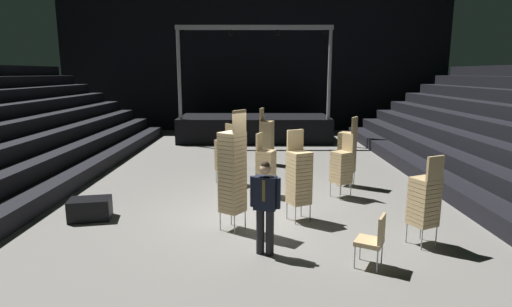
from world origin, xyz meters
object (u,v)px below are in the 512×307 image
Objects in this scene: man_with_tie at (264,202)px; chair_stack_mid_right at (265,165)px; chair_stack_front_right at (341,166)px; chair_stack_rear_centre at (232,171)px; chair_stack_front_left at (266,136)px; loose_chair_near_man at (373,238)px; chair_stack_rear_right at (423,200)px; chair_stack_mid_left at (224,154)px; equipment_road_case at (89,209)px; chair_stack_rear_left at (346,151)px; stage_riser at (254,127)px; chair_stack_mid_centre at (298,176)px.

man_with_tie reaches higher than chair_stack_mid_right.
chair_stack_front_right is 0.67× the size of chair_stack_rear_centre.
loose_chair_near_man is (1.62, -8.12, -0.49)m from chair_stack_front_left.
chair_stack_mid_right is 4.42m from chair_stack_rear_right.
chair_stack_mid_right reaches higher than loose_chair_near_man.
chair_stack_front_left reaches higher than chair_stack_mid_left.
chair_stack_rear_right is 1.99× the size of equipment_road_case.
equipment_road_case is (-6.46, -2.87, -0.78)m from chair_stack_rear_left.
chair_stack_front_left is (0.46, -5.64, 0.37)m from stage_riser.
chair_stack_rear_left is at bearing -132.28° from chair_stack_mid_left.
chair_stack_front_right is 1.25m from chair_stack_rear_left.
equipment_road_case is at bearing -18.50° from chair_stack_front_left.
man_with_tie is 1.41m from chair_stack_rear_centre.
chair_stack_rear_right is at bearing 64.26° from chair_stack_mid_right.
loose_chair_near_man is (2.49, -1.73, -0.75)m from chair_stack_rear_centre.
stage_riser is 13.23m from chair_stack_rear_right.
chair_stack_mid_left is at bearing -62.07° from man_with_tie.
chair_stack_rear_centre is (-0.87, -6.39, 0.25)m from chair_stack_front_left.
chair_stack_front_right is 3.25m from chair_stack_rear_right.
chair_stack_rear_centre is (-1.45, -0.57, 0.25)m from chair_stack_mid_centre.
chair_stack_front_left is at bearing -76.20° from man_with_tie.
chair_stack_front_left is 1.14× the size of chair_stack_rear_right.
stage_riser is 4.27× the size of chair_stack_front_right.
chair_stack_mid_right is (-2.02, 0.17, 0.00)m from chair_stack_front_right.
stage_riser reaches higher than chair_stack_mid_centre.
chair_stack_mid_centre reaches higher than man_with_tie.
chair_stack_mid_left is at bearing 35.49° from chair_stack_front_right.
chair_stack_mid_centre reaches higher than chair_stack_rear_right.
chair_stack_mid_right is at bearing 24.67° from equipment_road_case.
loose_chair_near_man is at bearing 28.70° from chair_stack_front_left.
stage_riser is 5.67m from chair_stack_front_left.
loose_chair_near_man is (-0.67, -5.23, -0.49)m from chair_stack_rear_left.
chair_stack_rear_centre is at bearing 169.85° from chair_stack_rear_left.
equipment_road_case is at bearing 74.88° from chair_stack_front_right.
chair_stack_rear_right is at bearing 166.08° from chair_stack_front_right.
stage_riser is 8.11× the size of equipment_road_case.
chair_stack_mid_centre is at bearing 172.27° from chair_stack_mid_left.
chair_stack_mid_left is 0.70× the size of chair_stack_rear_centre.
chair_stack_rear_right is (2.84, -7.17, -0.13)m from chair_stack_front_left.
chair_stack_front_right is 3.64m from chair_stack_rear_centre.
chair_stack_front_left is 7.72m from chair_stack_rear_right.
chair_stack_rear_right reaches higher than equipment_road_case.
chair_stack_mid_centre is at bearing -34.12° from chair_stack_rear_centre.
chair_stack_front_left reaches higher than chair_stack_rear_right.
chair_stack_rear_left is 5.30m from loose_chair_near_man.
chair_stack_rear_left is 7.11m from equipment_road_case.
chair_stack_rear_right is 1.90× the size of loose_chair_near_man.
chair_stack_mid_centre is 1.57m from chair_stack_rear_centre.
stage_riser is at bearing -44.34° from chair_stack_mid_left.
loose_chair_near_man is (2.08, -13.76, -0.12)m from stage_riser.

